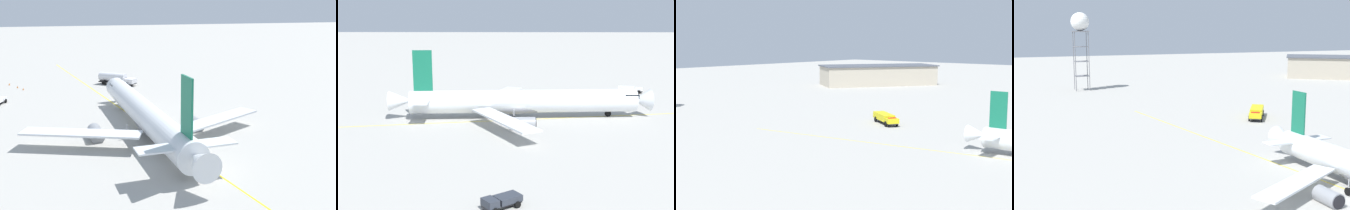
{
  "view_description": "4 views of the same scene",
  "coord_description": "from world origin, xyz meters",
  "views": [
    {
      "loc": [
        -57.22,
        14.72,
        19.52
      ],
      "look_at": [
        1.12,
        -1.27,
        4.11
      ],
      "focal_mm": 43.22,
      "sensor_mm": 36.0,
      "label": 1
    },
    {
      "loc": [
        -0.75,
        -74.72,
        18.36
      ],
      "look_at": [
        -1.88,
        -0.71,
        2.85
      ],
      "focal_mm": 49.07,
      "sensor_mm": 36.0,
      "label": 2
    },
    {
      "loc": [
        19.49,
        -82.32,
        21.16
      ],
      "look_at": [
        -45.71,
        -7.89,
        7.38
      ],
      "focal_mm": 50.67,
      "sensor_mm": 36.0,
      "label": 3
    },
    {
      "loc": [
        45.45,
        -41.42,
        22.02
      ],
      "look_at": [
        -45.71,
        -7.89,
        5.19
      ],
      "focal_mm": 48.73,
      "sensor_mm": 36.0,
      "label": 4
    }
  ],
  "objects": [
    {
      "name": "terminal_shed",
      "position": [
        -113.94,
        94.0,
        4.65
      ],
      "size": [
        46.54,
        55.18,
        9.26
      ],
      "rotation": [
        0.0,
        0.0,
        4.12
      ],
      "color": "#B2A893",
      "rests_on": "ground_plane"
    },
    {
      "name": "radar_tower",
      "position": [
        -114.28,
        -19.72,
        22.66
      ],
      "size": [
        6.28,
        6.28,
        26.68
      ],
      "color": "slate",
      "rests_on": "ground_plane"
    },
    {
      "name": "fire_tender_truck",
      "position": [
        -50.2,
        13.05,
        1.54
      ],
      "size": [
        10.7,
        8.32,
        2.5
      ],
      "rotation": [
        0.0,
        0.0,
        5.71
      ],
      "color": "#232326",
      "rests_on": "ground_plane"
    }
  ]
}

